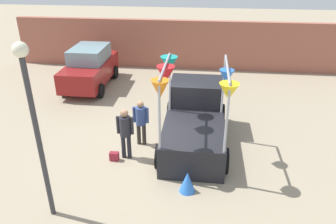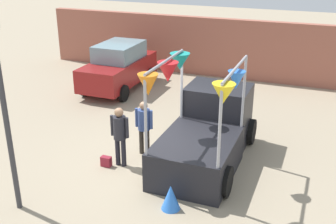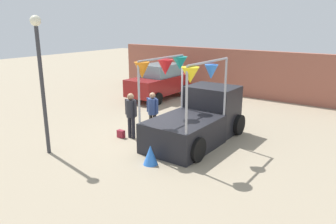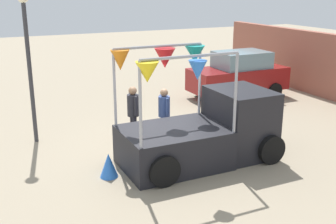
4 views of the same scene
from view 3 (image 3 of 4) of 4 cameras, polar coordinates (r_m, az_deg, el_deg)
The scene contains 9 objects.
ground_plane at distance 11.99m, azimuth -1.25°, elevation -4.64°, with size 60.00×60.00×0.00m, color gray.
vendor_truck at distance 11.73m, azimuth 5.38°, elevation -0.72°, with size 2.45×4.11×2.99m.
parked_car at distance 18.08m, azimuth -1.47°, elevation 5.38°, with size 1.88×4.00×1.88m.
person_customer at distance 11.81m, azimuth -6.46°, elevation 0.12°, with size 0.53×0.34×1.68m.
person_vendor at distance 12.25m, azimuth -2.71°, elevation 0.50°, with size 0.53×0.34×1.59m.
handbag at distance 12.16m, azimuth -8.20°, elevation -3.79°, with size 0.28×0.16×0.28m, color maroon.
street_lamp at distance 10.74m, azimuth -21.35°, elevation 7.24°, with size 0.32×0.32×4.31m.
brick_boundary_wall at distance 18.91m, azimuth 14.30°, elevation 6.45°, with size 18.00×0.36×2.60m, color #9E5947.
folded_kite_bundle_azure at distance 9.82m, azimuth -3.08°, elevation -7.47°, with size 0.44×0.44×0.60m, color blue.
Camera 3 is at (6.75, -9.00, 4.13)m, focal length 35.00 mm.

